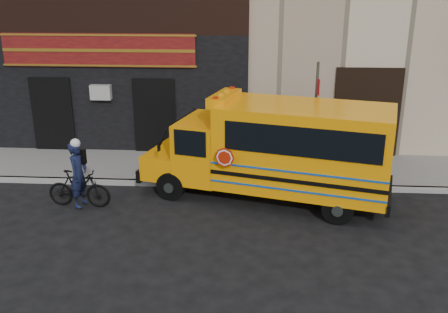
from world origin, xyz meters
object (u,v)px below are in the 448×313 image
sign_pole (315,119)px  school_bus (279,148)px  cyclist (79,176)px  bicycle (79,189)px

sign_pole → school_bus: bearing=-129.9°
school_bus → cyclist: 5.44m
school_bus → sign_pole: bearing=50.1°
sign_pole → cyclist: bearing=-161.7°
sign_pole → cyclist: 6.85m
school_bus → bicycle: bearing=-171.5°
bicycle → cyclist: 0.37m
sign_pole → cyclist: (-6.41, -2.12, -1.11)m
sign_pole → cyclist: size_ratio=2.06×
school_bus → sign_pole: (1.07, 1.28, 0.49)m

